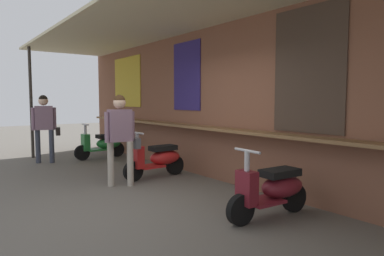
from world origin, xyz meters
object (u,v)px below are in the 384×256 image
at_px(scooter_maroon, 273,189).
at_px(scooter_green, 103,144).
at_px(shopper_browsing, 121,131).
at_px(scooter_red, 158,159).
at_px(shopper_with_handbag, 45,122).

bearing_deg(scooter_maroon, scooter_green, -85.81).
xyz_separation_m(scooter_maroon, shopper_browsing, (-2.81, -0.92, 0.64)).
height_order(scooter_red, shopper_with_handbag, shopper_with_handbag).
bearing_deg(scooter_red, scooter_green, -91.41).
bearing_deg(shopper_with_handbag, scooter_green, -85.58).
height_order(scooter_red, scooter_maroon, same).
xyz_separation_m(shopper_with_handbag, shopper_browsing, (3.31, 0.53, -0.02)).
relative_size(scooter_green, shopper_with_handbag, 0.82).
bearing_deg(scooter_red, shopper_with_handbag, -66.46).
height_order(scooter_green, shopper_with_handbag, shopper_with_handbag).
bearing_deg(scooter_maroon, shopper_with_handbag, -72.49).
distance_m(scooter_maroon, shopper_browsing, 3.03).
height_order(scooter_green, scooter_red, same).
distance_m(shopper_with_handbag, shopper_browsing, 3.35).
relative_size(scooter_maroon, shopper_with_handbag, 0.82).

